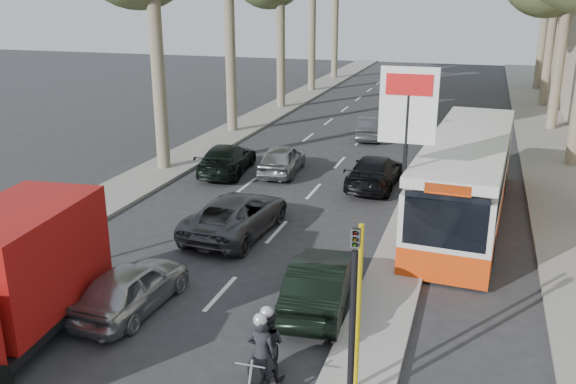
{
  "coord_description": "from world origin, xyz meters",
  "views": [
    {
      "loc": [
        5.07,
        -10.93,
        7.35
      ],
      "look_at": [
        -0.33,
        5.92,
        1.6
      ],
      "focal_mm": 38.0,
      "sensor_mm": 36.0,
      "label": 1
    }
  ],
  "objects_px": {
    "dark_hatchback": "(321,282)",
    "silver_hatchback": "(132,287)",
    "red_truck": "(8,279)",
    "city_bus": "(466,176)",
    "motorcycle": "(264,351)"
  },
  "relations": [
    {
      "from": "dark_hatchback",
      "to": "city_bus",
      "type": "relative_size",
      "value": 0.35
    },
    {
      "from": "silver_hatchback",
      "to": "city_bus",
      "type": "bearing_deg",
      "value": -126.98
    },
    {
      "from": "silver_hatchback",
      "to": "city_bus",
      "type": "xyz_separation_m",
      "value": [
        7.39,
        9.03,
        0.93
      ]
    },
    {
      "from": "red_truck",
      "to": "motorcycle",
      "type": "distance_m",
      "value": 5.78
    },
    {
      "from": "motorcycle",
      "to": "dark_hatchback",
      "type": "bearing_deg",
      "value": 84.85
    },
    {
      "from": "silver_hatchback",
      "to": "city_bus",
      "type": "height_order",
      "value": "city_bus"
    },
    {
      "from": "dark_hatchback",
      "to": "silver_hatchback",
      "type": "bearing_deg",
      "value": 14.72
    },
    {
      "from": "dark_hatchback",
      "to": "red_truck",
      "type": "height_order",
      "value": "red_truck"
    },
    {
      "from": "motorcycle",
      "to": "city_bus",
      "type": "bearing_deg",
      "value": 71.72
    },
    {
      "from": "dark_hatchback",
      "to": "red_truck",
      "type": "distance_m",
      "value": 7.05
    },
    {
      "from": "red_truck",
      "to": "city_bus",
      "type": "distance_m",
      "value": 14.34
    },
    {
      "from": "city_bus",
      "to": "silver_hatchback",
      "type": "bearing_deg",
      "value": -125.73
    },
    {
      "from": "silver_hatchback",
      "to": "dark_hatchback",
      "type": "distance_m",
      "value": 4.58
    },
    {
      "from": "dark_hatchback",
      "to": "motorcycle",
      "type": "xyz_separation_m",
      "value": [
        -0.22,
        -3.44,
        0.12
      ]
    },
    {
      "from": "silver_hatchback",
      "to": "dark_hatchback",
      "type": "xyz_separation_m",
      "value": [
        4.31,
        1.57,
        0.04
      ]
    }
  ]
}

